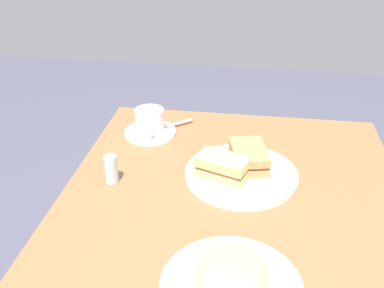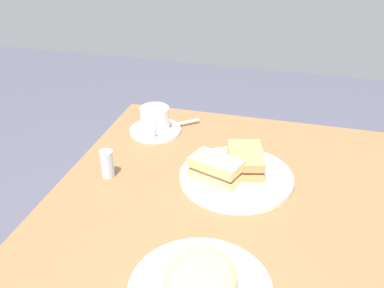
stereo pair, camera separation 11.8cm
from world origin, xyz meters
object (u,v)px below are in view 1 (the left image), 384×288
(coffee_saucer, at_px, (150,133))
(coffee_cup, at_px, (150,120))
(sandwich_plate, at_px, (241,174))
(side_plate, at_px, (231,288))
(sandwich_front, at_px, (249,157))
(dining_table, at_px, (228,253))
(sandwich_back, at_px, (222,167))
(spoon, at_px, (173,124))
(salt_shaker, at_px, (111,169))

(coffee_saucer, relative_size, coffee_cup, 1.33)
(sandwich_plate, relative_size, side_plate, 1.09)
(sandwich_front, bearing_deg, dining_table, 171.56)
(coffee_saucer, bearing_deg, sandwich_back, -133.21)
(sandwich_back, relative_size, spoon, 1.64)
(sandwich_plate, relative_size, coffee_cup, 2.49)
(sandwich_back, bearing_deg, sandwich_plate, -58.33)
(dining_table, relative_size, coffee_saucer, 7.13)
(dining_table, distance_m, salt_shaker, 0.34)
(dining_table, bearing_deg, coffee_saucer, 35.53)
(coffee_saucer, relative_size, salt_shaker, 2.11)
(dining_table, relative_size, side_plate, 4.17)
(dining_table, distance_m, coffee_cup, 0.46)
(dining_table, bearing_deg, sandwich_back, 11.44)
(dining_table, xyz_separation_m, salt_shaker, (0.11, 0.29, 0.13))
(side_plate, xyz_separation_m, salt_shaker, (0.30, 0.31, 0.03))
(dining_table, distance_m, side_plate, 0.21)
(sandwich_back, xyz_separation_m, salt_shaker, (-0.04, 0.26, -0.01))
(spoon, relative_size, side_plate, 0.33)
(sandwich_front, relative_size, coffee_saucer, 0.96)
(salt_shaker, bearing_deg, sandwich_plate, -78.28)
(side_plate, bearing_deg, sandwich_plate, 0.11)
(coffee_saucer, height_order, spoon, spoon)
(spoon, xyz_separation_m, side_plate, (-0.60, -0.21, -0.01))
(sandwich_back, xyz_separation_m, coffee_saucer, (0.21, 0.23, -0.04))
(sandwich_plate, distance_m, sandwich_back, 0.06)
(sandwich_plate, height_order, spoon, spoon)
(dining_table, xyz_separation_m, coffee_cup, (0.36, 0.26, 0.14))
(sandwich_plate, height_order, salt_shaker, salt_shaker)
(sandwich_plate, bearing_deg, side_plate, -179.89)
(spoon, height_order, side_plate, spoon)
(coffee_cup, xyz_separation_m, side_plate, (-0.55, -0.27, -0.04))
(coffee_cup, bearing_deg, salt_shaker, 171.39)
(sandwich_front, height_order, coffee_saucer, sandwich_front)
(sandwich_front, xyz_separation_m, salt_shaker, (-0.10, 0.32, -0.00))
(sandwich_back, bearing_deg, dining_table, -168.56)
(dining_table, bearing_deg, spoon, 25.85)
(sandwich_back, distance_m, coffee_saucer, 0.31)
(dining_table, xyz_separation_m, coffee_saucer, (0.36, 0.26, 0.10))
(sandwich_front, relative_size, sandwich_back, 1.04)
(sandwich_plate, height_order, side_plate, same)
(sandwich_back, height_order, salt_shaker, salt_shaker)
(sandwich_front, height_order, side_plate, sandwich_front)
(coffee_cup, xyz_separation_m, salt_shaker, (-0.25, 0.04, -0.01))
(sandwich_back, distance_m, spoon, 0.31)
(sandwich_front, bearing_deg, spoon, 48.90)
(dining_table, bearing_deg, salt_shaker, 69.54)
(sandwich_back, xyz_separation_m, coffee_cup, (0.21, 0.23, 0.00))
(sandwich_front, bearing_deg, side_plate, 177.85)
(sandwich_front, xyz_separation_m, spoon, (0.20, 0.23, -0.03))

